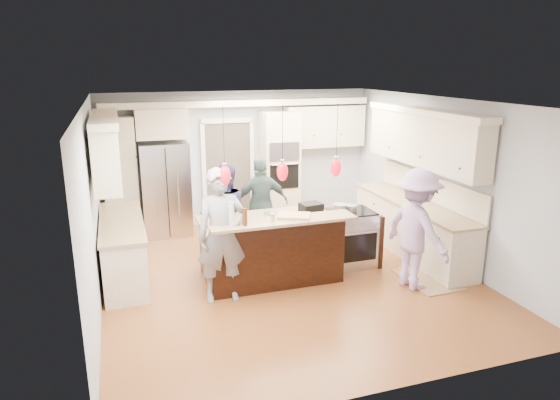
% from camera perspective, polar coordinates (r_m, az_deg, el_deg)
% --- Properties ---
extents(ground_plane, '(6.00, 6.00, 0.00)m').
position_cam_1_polar(ground_plane, '(7.92, 0.80, -8.70)').
color(ground_plane, brown).
rests_on(ground_plane, ground).
extents(room_shell, '(5.54, 6.04, 2.72)m').
position_cam_1_polar(room_shell, '(7.36, 0.86, 4.33)').
color(room_shell, '#B2BCC6').
rests_on(room_shell, ground).
extents(refrigerator, '(0.90, 0.70, 1.80)m').
position_cam_1_polar(refrigerator, '(9.78, -12.94, 1.22)').
color(refrigerator, '#B7B7BC').
rests_on(refrigerator, ground).
extents(oven_column, '(0.72, 0.69, 2.30)m').
position_cam_1_polar(oven_column, '(10.21, -0.08, 3.64)').
color(oven_column, beige).
rests_on(oven_column, ground).
extents(back_upper_cabinets, '(5.30, 0.61, 2.54)m').
position_cam_1_polar(back_upper_cabinets, '(9.85, -8.60, 6.10)').
color(back_upper_cabinets, beige).
rests_on(back_upper_cabinets, ground).
extents(right_counter_run, '(0.64, 3.10, 2.51)m').
position_cam_1_polar(right_counter_run, '(8.87, 15.27, 0.64)').
color(right_counter_run, beige).
rests_on(right_counter_run, ground).
extents(left_cabinets, '(0.64, 2.30, 2.51)m').
position_cam_1_polar(left_cabinets, '(7.93, -18.10, -1.31)').
color(left_cabinets, beige).
rests_on(left_cabinets, ground).
extents(kitchen_island, '(2.10, 1.46, 1.12)m').
position_cam_1_polar(kitchen_island, '(7.72, -1.08, -5.43)').
color(kitchen_island, black).
rests_on(kitchen_island, ground).
extents(island_range, '(0.82, 0.71, 0.92)m').
position_cam_1_polar(island_range, '(8.29, 8.10, -4.30)').
color(island_range, '#B7B7BC').
rests_on(island_range, ground).
extents(pendant_lights, '(1.75, 0.15, 1.03)m').
position_cam_1_polar(pendant_lights, '(6.81, 0.27, 3.31)').
color(pendant_lights, black).
rests_on(pendant_lights, ground).
extents(person_bar_end, '(0.71, 0.48, 1.89)m').
position_cam_1_polar(person_bar_end, '(6.89, -6.67, -4.10)').
color(person_bar_end, gray).
rests_on(person_bar_end, ground).
extents(person_far_left, '(0.92, 0.78, 1.68)m').
position_cam_1_polar(person_far_left, '(8.19, -6.35, -1.68)').
color(person_far_left, navy).
rests_on(person_far_left, ground).
extents(person_far_right, '(0.99, 0.45, 1.65)m').
position_cam_1_polar(person_far_right, '(8.82, -2.12, -0.42)').
color(person_far_right, '#425C59').
rests_on(person_far_right, ground).
extents(person_range_side, '(0.89, 1.27, 1.79)m').
position_cam_1_polar(person_range_side, '(7.52, 15.37, -3.28)').
color(person_range_side, '#B092C5').
rests_on(person_range_side, ground).
extents(floor_rug, '(0.71, 1.02, 0.01)m').
position_cam_1_polar(floor_rug, '(8.11, 16.53, -8.72)').
color(floor_rug, '#967552').
rests_on(floor_rug, ground).
extents(water_bottle, '(0.08, 0.08, 0.32)m').
position_cam_1_polar(water_bottle, '(6.73, -5.58, -1.51)').
color(water_bottle, silver).
rests_on(water_bottle, kitchen_island).
extents(beer_bottle_a, '(0.06, 0.06, 0.25)m').
position_cam_1_polar(beer_bottle_a, '(6.82, -5.76, -1.63)').
color(beer_bottle_a, '#45230C').
rests_on(beer_bottle_a, kitchen_island).
extents(beer_bottle_b, '(0.07, 0.07, 0.24)m').
position_cam_1_polar(beer_bottle_b, '(6.69, -4.02, -1.95)').
color(beer_bottle_b, '#45230C').
rests_on(beer_bottle_b, kitchen_island).
extents(beer_bottle_c, '(0.07, 0.07, 0.21)m').
position_cam_1_polar(beer_bottle_c, '(6.79, -4.13, -1.82)').
color(beer_bottle_c, '#45230C').
rests_on(beer_bottle_c, kitchen_island).
extents(drink_can, '(0.08, 0.08, 0.11)m').
position_cam_1_polar(drink_can, '(6.89, -0.85, -1.96)').
color(drink_can, '#B7B7BC').
rests_on(drink_can, kitchen_island).
extents(cutting_board, '(0.54, 0.48, 0.03)m').
position_cam_1_polar(cutting_board, '(7.08, 1.60, -1.80)').
color(cutting_board, tan).
rests_on(cutting_board, kitchen_island).
extents(pot_large, '(0.22, 0.22, 0.13)m').
position_cam_1_polar(pot_large, '(8.06, 6.88, -0.92)').
color(pot_large, '#B7B7BC').
rests_on(pot_large, island_range).
extents(pot_small, '(0.20, 0.20, 0.10)m').
position_cam_1_polar(pot_small, '(8.13, 8.08, -0.91)').
color(pot_small, '#B7B7BC').
rests_on(pot_small, island_range).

